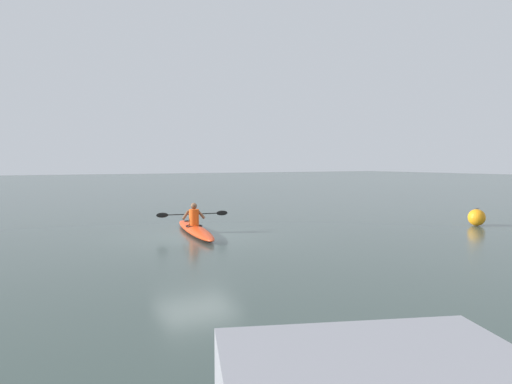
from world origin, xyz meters
name	(u,v)px	position (x,y,z in m)	size (l,w,h in m)	color
ground_plane	(196,236)	(0.00, 0.00, 0.00)	(160.00, 160.00, 0.00)	#384742
kayak	(195,230)	(-0.16, -0.54, 0.13)	(1.40, 4.89, 0.25)	red
kayaker	(194,216)	(-0.19, -0.70, 0.58)	(2.43, 0.58, 0.76)	#E04C14
mooring_buoy_channel_marker	(477,217)	(-10.10, 2.75, 0.31)	(0.62, 0.62, 0.67)	orange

